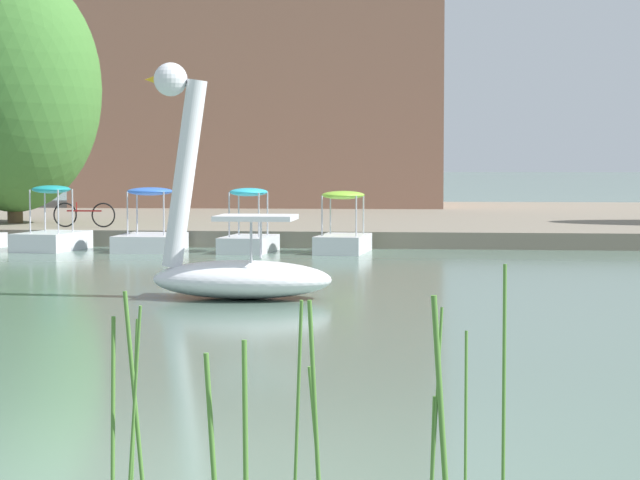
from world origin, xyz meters
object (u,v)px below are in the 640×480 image
(pedal_boat_cyan, at_px, (249,234))
(pedal_boat_teal, at_px, (52,234))
(pedal_boat_lime, at_px, (343,233))
(pedal_boat_blue, at_px, (150,234))
(swan_boat, at_px, (233,256))
(tree_willow_overhanging, at_px, (13,90))
(bicycle_parked, at_px, (84,215))

(pedal_boat_cyan, bearing_deg, pedal_boat_teal, 178.92)
(pedal_boat_lime, bearing_deg, pedal_boat_blue, 178.14)
(swan_boat, bearing_deg, pedal_boat_lime, 85.55)
(pedal_boat_blue, height_order, tree_willow_overhanging, tree_willow_overhanging)
(swan_boat, bearing_deg, bicycle_parked, 116.30)
(pedal_boat_lime, bearing_deg, swan_boat, -94.45)
(pedal_boat_blue, bearing_deg, bicycle_parked, 132.43)
(pedal_boat_teal, bearing_deg, bicycle_parked, 91.04)
(swan_boat, xyz_separation_m, pedal_boat_blue, (-3.98, 10.41, -0.27))
(swan_boat, relative_size, pedal_boat_cyan, 1.77)
(tree_willow_overhanging, bearing_deg, swan_boat, -58.84)
(pedal_boat_blue, xyz_separation_m, tree_willow_overhanging, (-5.20, 4.78, 3.84))
(pedal_boat_teal, bearing_deg, pedal_boat_blue, 1.77)
(pedal_boat_cyan, bearing_deg, swan_boat, -81.66)
(pedal_boat_lime, bearing_deg, pedal_boat_cyan, -179.63)
(pedal_boat_lime, xyz_separation_m, pedal_boat_teal, (-7.26, 0.08, -0.07))
(pedal_boat_blue, bearing_deg, pedal_boat_lime, -1.86)
(bicycle_parked, bearing_deg, pedal_boat_blue, -47.57)
(pedal_boat_teal, bearing_deg, pedal_boat_cyan, -1.08)
(swan_boat, xyz_separation_m, pedal_boat_lime, (0.80, 10.25, -0.21))
(pedal_boat_lime, relative_size, pedal_boat_cyan, 1.02)
(swan_boat, height_order, bicycle_parked, swan_boat)
(pedal_boat_cyan, bearing_deg, bicycle_parked, 149.62)
(swan_boat, xyz_separation_m, tree_willow_overhanging, (-9.18, 15.19, 3.57))
(swan_boat, distance_m, pedal_boat_lime, 10.28)
(pedal_boat_lime, relative_size, pedal_boat_blue, 0.96)
(swan_boat, distance_m, pedal_boat_cyan, 10.35)
(pedal_boat_blue, distance_m, bicycle_parked, 3.77)
(tree_willow_overhanging, bearing_deg, pedal_boat_teal, -60.71)
(pedal_boat_blue, height_order, pedal_boat_teal, pedal_boat_teal)
(pedal_boat_lime, height_order, pedal_boat_blue, pedal_boat_blue)
(swan_boat, bearing_deg, pedal_boat_teal, 122.02)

